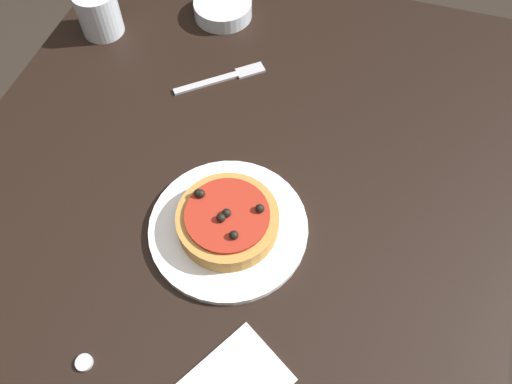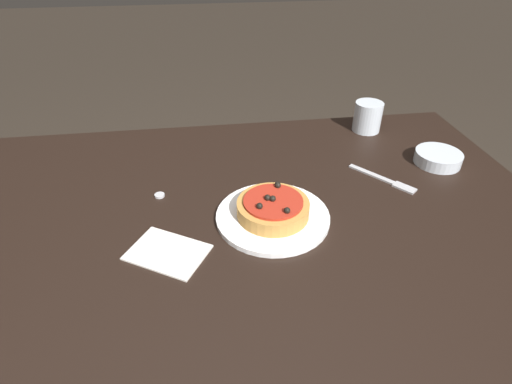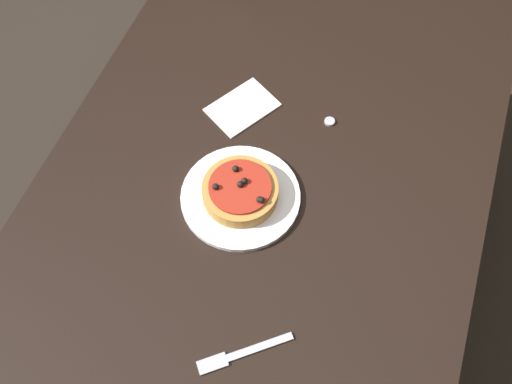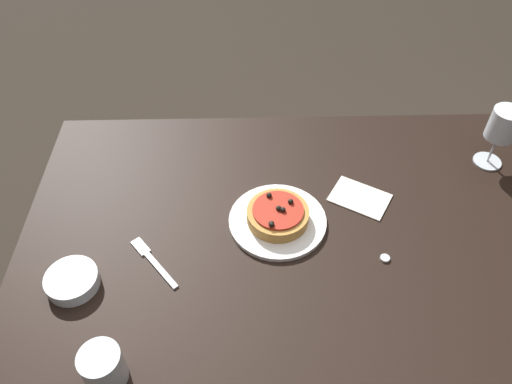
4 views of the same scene
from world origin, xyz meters
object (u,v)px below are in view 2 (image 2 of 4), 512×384
at_px(pizza, 273,208).
at_px(dinner_plate, 273,217).
at_px(fork, 386,180).
at_px(dining_table, 232,239).
at_px(bottle_cap, 160,195).
at_px(side_bowl, 438,158).
at_px(water_cup, 368,117).

bearing_deg(pizza, dinner_plate, -108.17).
bearing_deg(pizza, fork, 19.77).
height_order(dining_table, bottle_cap, bottle_cap).
relative_size(fork, bottle_cap, 6.48).
height_order(dinner_plate, side_bowl, side_bowl).
xyz_separation_m(dining_table, pizza, (0.09, -0.03, 0.11)).
bearing_deg(fork, dinner_plate, -109.18).
height_order(pizza, fork, pizza).
bearing_deg(water_cup, fork, -100.81).
height_order(side_bowl, bottle_cap, side_bowl).
bearing_deg(pizza, water_cup, 47.47).
bearing_deg(fork, water_cup, 130.22).
bearing_deg(side_bowl, pizza, -159.94).
bearing_deg(dinner_plate, pizza, 71.83).
bearing_deg(side_bowl, bottle_cap, -175.76).
xyz_separation_m(pizza, side_bowl, (0.49, 0.18, -0.01)).
height_order(dining_table, water_cup, water_cup).
bearing_deg(bottle_cap, dining_table, -29.05).
xyz_separation_m(water_cup, fork, (-0.06, -0.29, -0.04)).
bearing_deg(bottle_cap, fork, -1.05).
distance_m(side_bowl, fork, 0.19).
distance_m(pizza, water_cup, 0.54).
height_order(dining_table, side_bowl, side_bowl).
distance_m(water_cup, bottle_cap, 0.68).
relative_size(side_bowl, bottle_cap, 5.13).
xyz_separation_m(water_cup, side_bowl, (0.12, -0.22, -0.03)).
bearing_deg(water_cup, dining_table, -141.28).
relative_size(dining_table, pizza, 9.39).
bearing_deg(water_cup, dinner_plate, -132.53).
xyz_separation_m(dinner_plate, bottle_cap, (-0.26, 0.12, -0.00)).
height_order(pizza, bottle_cap, pizza).
height_order(pizza, side_bowl, pizza).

